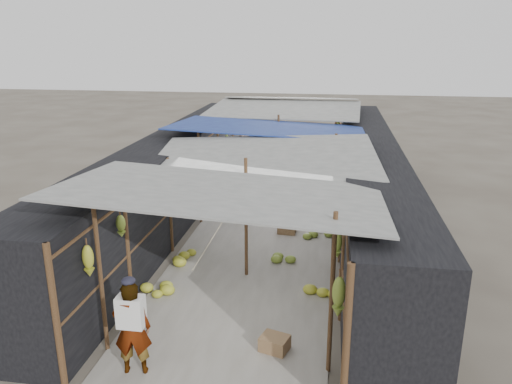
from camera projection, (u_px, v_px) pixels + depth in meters
The scene contains 14 objects.
ground at pixel (214, 360), 7.95m from camera, with size 80.00×80.00×0.00m, color #6B6356.
aisle_slab at pixel (268, 219), 14.09m from camera, with size 3.60×16.00×0.02m, color #9E998E.
stall_left at pixel (174, 176), 14.15m from camera, with size 1.40×15.00×2.30m, color black.
stall_right at pixel (368, 185), 13.35m from camera, with size 1.40×15.00×2.30m, color black.
crate_near at pixel (275, 344), 8.14m from camera, with size 0.44×0.35×0.27m, color #92734A.
crate_mid at pixel (287, 228), 13.05m from camera, with size 0.46×0.37×0.28m, color #92734A.
crate_back at pixel (270, 171), 18.68m from camera, with size 0.46×0.37×0.29m, color #92734A.
black_basin at pixel (308, 206), 14.93m from camera, with size 0.61×0.61×0.18m, color black.
vendor_elderly at pixel (132, 328), 7.43m from camera, with size 0.56×0.37×1.54m, color white.
shopper_blue at pixel (251, 187), 14.21m from camera, with size 0.82×0.64×1.68m, color navy.
vendor_seated at pixel (330, 184), 16.00m from camera, with size 0.55×0.31×0.85m, color #49443F.
market_canopy at pixel (271, 133), 13.69m from camera, with size 5.62×15.20×2.77m.
hanging_bananas at pixel (267, 163), 13.69m from camera, with size 3.96×14.02×0.78m.
floor_bananas at pixel (240, 235), 12.54m from camera, with size 4.07×9.29×0.36m.
Camera 1 is at (1.70, -6.62, 4.91)m, focal length 35.00 mm.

